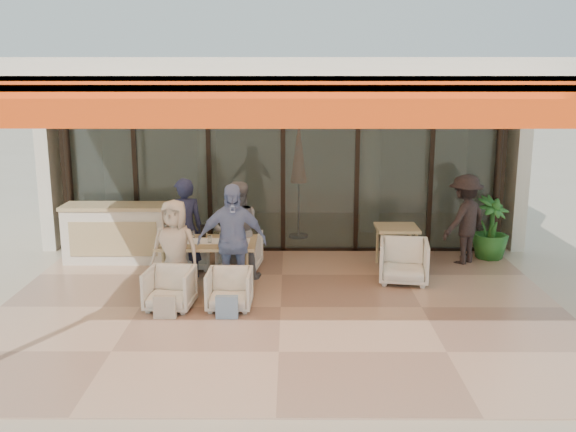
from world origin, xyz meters
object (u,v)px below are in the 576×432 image
side_chair (404,259)px  potted_palm (491,228)px  chair_far_right (240,249)px  diner_periwinkle (232,241)px  host_counter (118,233)px  diner_grey (237,231)px  chair_near_right (229,288)px  side_table (397,233)px  chair_near_left (170,287)px  diner_navy (185,229)px  dining_table (207,245)px  diner_cream (175,249)px  standing_woman (465,220)px  chair_far_left (190,251)px

side_chair → potted_palm: 2.23m
chair_far_right → diner_periwinkle: size_ratio=0.41×
host_counter → diner_grey: bearing=-22.9°
chair_far_right → chair_near_right: size_ratio=1.12×
side_table → side_chair: bearing=-90.0°
host_counter → chair_near_left: bearing=-60.0°
diner_navy → potted_palm: 5.40m
dining_table → diner_grey: size_ratio=0.94×
side_chair → diner_cream: bearing=-160.5°
potted_palm → dining_table: bearing=-162.0°
chair_far_right → standing_woman: bearing=-167.6°
host_counter → diner_navy: bearing=-34.5°
chair_far_right → side_chair: (2.65, -0.71, 0.03)m
standing_woman → potted_palm: standing_woman is taller
diner_cream → potted_palm: 5.65m
side_chair → standing_woman: standing_woman is taller
potted_palm → standing_woman: bearing=-153.5°
diner_cream → potted_palm: bearing=30.5°
chair_far_left → chair_near_left: (0.00, -1.90, 0.02)m
host_counter → potted_palm: (6.61, 0.21, 0.04)m
chair_near_left → diner_cream: bearing=95.8°
chair_near_right → chair_far_left: bearing=115.6°
diner_cream → side_chair: 3.58m
chair_near_right → standing_woman: 4.51m
chair_near_left → diner_navy: size_ratio=0.40×
host_counter → side_chair: 4.97m
diner_navy → side_table: size_ratio=2.23×
chair_far_right → standing_woman: standing_woman is taller
standing_woman → chair_near_right: bearing=-9.5°
diner_periwinkle → chair_near_right: bearing=-95.6°
dining_table → chair_near_right: bearing=-66.0°
chair_near_left → side_chair: bearing=24.6°
diner_cream → standing_woman: standing_woman is taller
chair_far_left → diner_navy: (0.00, -0.50, 0.51)m
chair_near_right → diner_grey: 1.48m
standing_woman → diner_navy: bearing=-29.4°
diner_navy → standing_woman: diner_navy is taller
chair_far_left → chair_near_right: (0.84, -1.90, 0.00)m
diner_navy → diner_periwinkle: 1.23m
dining_table → potted_palm: potted_palm is taller
chair_far_left → diner_periwinkle: diner_periwinkle is taller
dining_table → chair_far_left: 1.10m
host_counter → standing_woman: (6.06, -0.06, 0.26)m
diner_grey → potted_palm: diner_grey is taller
host_counter → chair_far_left: bearing=-17.4°
host_counter → side_chair: bearing=-13.2°
dining_table → diner_navy: size_ratio=0.90×
diner_navy → chair_far_left: bearing=-105.5°
chair_near_left → standing_woman: size_ratio=0.42×
host_counter → chair_near_left: size_ratio=2.79×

